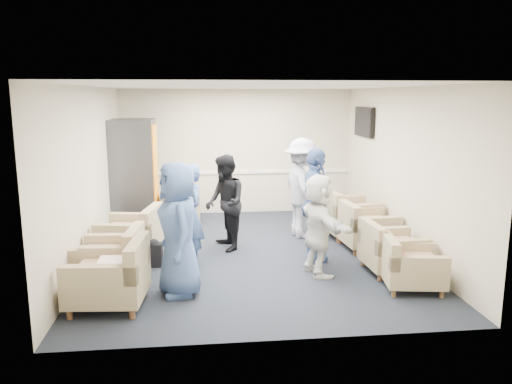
{
  "coord_description": "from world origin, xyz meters",
  "views": [
    {
      "loc": [
        -0.78,
        -7.84,
        2.55
      ],
      "look_at": [
        0.11,
        0.2,
        0.99
      ],
      "focal_mm": 35.0,
      "sensor_mm": 36.0,
      "label": 1
    }
  ],
  "objects": [
    {
      "name": "armchair_left_far",
      "position": [
        -1.88,
        -0.02,
        0.35
      ],
      "size": [
        1.02,
        1.02,
        0.71
      ],
      "rotation": [
        0.0,
        0.0,
        -1.75
      ],
      "color": "#978561",
      "rests_on": "floor"
    },
    {
      "name": "backpack",
      "position": [
        -1.52,
        -0.46,
        0.22
      ],
      "size": [
        0.26,
        0.19,
        0.43
      ],
      "rotation": [
        0.0,
        0.0,
        -0.05
      ],
      "color": "black",
      "rests_on": "floor"
    },
    {
      "name": "person_back_right",
      "position": [
        1.03,
        0.91,
        0.91
      ],
      "size": [
        0.85,
        1.26,
        1.81
      ],
      "primitive_type": "imported",
      "rotation": [
        0.0,
        0.0,
        1.73
      ],
      "color": "silver",
      "rests_on": "floor"
    },
    {
      "name": "person_back_left",
      "position": [
        -0.4,
        0.27,
        0.8
      ],
      "size": [
        0.76,
        0.89,
        1.61
      ],
      "primitive_type": "imported",
      "rotation": [
        0.0,
        0.0,
        -1.36
      ],
      "color": "black",
      "rests_on": "floor"
    },
    {
      "name": "back_wall",
      "position": [
        0.0,
        3.0,
        1.35
      ],
      "size": [
        5.0,
        0.02,
        2.7
      ],
      "primitive_type": "cube",
      "color": "beige",
      "rests_on": "floor"
    },
    {
      "name": "right_wall",
      "position": [
        2.5,
        0.0,
        1.35
      ],
      "size": [
        0.02,
        6.0,
        2.7
      ],
      "primitive_type": "cube",
      "color": "beige",
      "rests_on": "floor"
    },
    {
      "name": "armchair_corner",
      "position": [
        -1.23,
        2.24,
        0.31
      ],
      "size": [
        0.82,
        0.82,
        0.63
      ],
      "rotation": [
        0.0,
        0.0,
        3.18
      ],
      "color": "#978561",
      "rests_on": "floor"
    },
    {
      "name": "armchair_right_far",
      "position": [
        1.86,
        0.85,
        0.37
      ],
      "size": [
        1.03,
        1.03,
        0.74
      ],
      "rotation": [
        0.0,
        0.0,
        1.69
      ],
      "color": "#978561",
      "rests_on": "floor"
    },
    {
      "name": "floor",
      "position": [
        0.0,
        0.0,
        0.0
      ],
      "size": [
        6.0,
        6.0,
        0.0
      ],
      "primitive_type": "plane",
      "color": "black",
      "rests_on": "ground"
    },
    {
      "name": "armchair_left_near",
      "position": [
        -1.88,
        -1.9,
        0.36
      ],
      "size": [
        0.96,
        0.96,
        0.71
      ],
      "rotation": [
        0.0,
        0.0,
        -1.65
      ],
      "color": "#978561",
      "rests_on": "floor"
    },
    {
      "name": "vending_machine",
      "position": [
        -2.09,
        2.02,
        1.06
      ],
      "size": [
        0.86,
        1.0,
        2.11
      ],
      "color": "#46474E",
      "rests_on": "floor"
    },
    {
      "name": "person_mid_right",
      "position": [
        0.96,
        -0.44,
        0.89
      ],
      "size": [
        0.57,
        1.09,
        1.78
      ],
      "primitive_type": "imported",
      "rotation": [
        0.0,
        0.0,
        1.44
      ],
      "color": "#3C5891",
      "rests_on": "floor"
    },
    {
      "name": "tv",
      "position": [
        2.44,
        1.8,
        2.05
      ],
      "size": [
        0.1,
        1.0,
        0.58
      ],
      "color": "black",
      "rests_on": "right_wall"
    },
    {
      "name": "person_front_left",
      "position": [
        -1.09,
        -1.6,
        0.87
      ],
      "size": [
        0.75,
        0.96,
        1.75
      ],
      "primitive_type": "imported",
      "rotation": [
        0.0,
        0.0,
        -1.32
      ],
      "color": "#3C5891",
      "rests_on": "floor"
    },
    {
      "name": "armchair_right_midnear",
      "position": [
        1.93,
        -1.1,
        0.32
      ],
      "size": [
        0.84,
        0.84,
        0.64
      ],
      "rotation": [
        0.0,
        0.0,
        1.62
      ],
      "color": "#978561",
      "rests_on": "floor"
    },
    {
      "name": "left_wall",
      "position": [
        -2.5,
        0.0,
        1.35
      ],
      "size": [
        0.02,
        6.0,
        2.7
      ],
      "primitive_type": "cube",
      "color": "beige",
      "rests_on": "floor"
    },
    {
      "name": "armchair_right_near",
      "position": [
        1.95,
        -1.74,
        0.3
      ],
      "size": [
        0.86,
        0.86,
        0.6
      ],
      "rotation": [
        0.0,
        0.0,
        1.42
      ],
      "color": "#978561",
      "rests_on": "floor"
    },
    {
      "name": "pillow",
      "position": [
        -1.9,
        -1.89,
        0.53
      ],
      "size": [
        0.32,
        0.41,
        0.12
      ],
      "primitive_type": "cube",
      "rotation": [
        0.0,
        0.0,
        -1.55
      ],
      "color": "white",
      "rests_on": "armchair_left_near"
    },
    {
      "name": "person_mid_left",
      "position": [
        -0.96,
        -0.47,
        0.78
      ],
      "size": [
        0.56,
        0.67,
        1.56
      ],
      "primitive_type": "imported",
      "rotation": [
        0.0,
        0.0,
        -1.19
      ],
      "color": "#3C5891",
      "rests_on": "floor"
    },
    {
      "name": "armchair_left_mid",
      "position": [
        -2.0,
        -1.15,
        0.33
      ],
      "size": [
        0.9,
        0.9,
        0.67
      ],
      "rotation": [
        0.0,
        0.0,
        -1.65
      ],
      "color": "#978561",
      "rests_on": "floor"
    },
    {
      "name": "person_front_right",
      "position": [
        0.87,
        -1.07,
        0.74
      ],
      "size": [
        0.68,
        1.43,
        1.48
      ],
      "primitive_type": "imported",
      "rotation": [
        0.0,
        0.0,
        1.75
      ],
      "color": "white",
      "rests_on": "floor"
    },
    {
      "name": "armchair_right_midfar",
      "position": [
        1.94,
        0.07,
        0.34
      ],
      "size": [
        0.92,
        0.92,
        0.69
      ],
      "rotation": [
        0.0,
        0.0,
        1.65
      ],
      "color": "#978561",
      "rests_on": "floor"
    },
    {
      "name": "front_wall",
      "position": [
        0.0,
        -3.0,
        1.35
      ],
      "size": [
        5.0,
        0.02,
        2.7
      ],
      "primitive_type": "cube",
      "color": "beige",
      "rests_on": "floor"
    },
    {
      "name": "chair_rail",
      "position": [
        0.0,
        2.98,
        0.9
      ],
      "size": [
        4.98,
        0.04,
        0.06
      ],
      "primitive_type": "cube",
      "color": "silver",
      "rests_on": "back_wall"
    },
    {
      "name": "ceiling",
      "position": [
        0.0,
        0.0,
        2.7
      ],
      "size": [
        6.0,
        6.0,
        0.0
      ],
      "primitive_type": "plane",
      "rotation": [
        3.14,
        0.0,
        0.0
      ],
      "color": "silver",
      "rests_on": "back_wall"
    }
  ]
}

